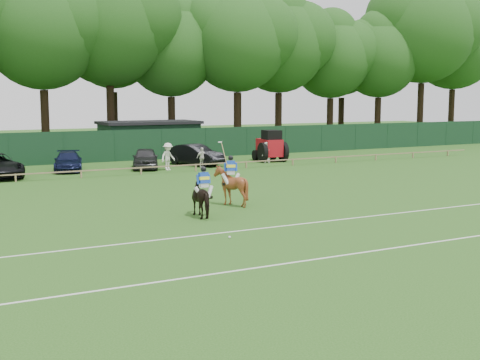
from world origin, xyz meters
TOP-DOWN VIEW (x-y plane):
  - ground at (0.00, 0.00)m, footprint 160.00×160.00m
  - horse_dark at (-1.62, 2.35)m, footprint 0.95×1.96m
  - horse_chestnut at (0.74, 4.39)m, footprint 2.04×2.15m
  - sedan_navy at (-2.82, 22.25)m, footprint 2.91×4.89m
  - hatch_grey at (2.45, 21.14)m, footprint 3.15×4.71m
  - estate_black at (6.53, 21.52)m, footprint 3.42×5.04m
  - spectator_left at (3.51, 19.43)m, footprint 1.42×1.15m
  - spectator_mid at (6.28, 19.77)m, footprint 0.92×0.51m
  - spectator_right at (12.23, 20.58)m, footprint 0.89×0.69m
  - rider_dark at (-1.62, 2.34)m, footprint 0.94×0.38m
  - rider_chestnut at (0.73, 4.38)m, footprint 0.91×0.76m
  - polo_ball at (-2.58, -1.96)m, footprint 0.09×0.09m
  - pitch_lines at (0.00, -3.50)m, footprint 60.00×5.10m
  - pitch_rail at (0.00, 18.00)m, footprint 62.10×0.10m
  - perimeter_fence at (0.00, 27.00)m, footprint 92.08×0.08m
  - utility_shed at (6.00, 30.00)m, footprint 8.40×4.40m
  - tree_row at (2.00, 35.00)m, footprint 96.00×12.00m
  - tractor at (13.01, 21.34)m, footprint 2.33×3.19m

SIDE VIEW (x-z plane):
  - ground at x=0.00m, z-range 0.00..0.00m
  - tree_row at x=2.00m, z-range -10.50..10.50m
  - pitch_lines at x=0.00m, z-range 0.00..0.01m
  - polo_ball at x=-2.58m, z-range 0.00..0.09m
  - pitch_rail at x=0.00m, z-range 0.20..0.70m
  - sedan_navy at x=-2.82m, z-range 0.00..1.33m
  - spectator_mid at x=6.28m, z-range 0.00..1.48m
  - hatch_grey at x=2.45m, z-range 0.00..1.49m
  - estate_black at x=6.53m, z-range 0.00..1.57m
  - horse_dark at x=-1.62m, z-range 0.00..1.63m
  - spectator_right at x=12.23m, z-range 0.00..1.63m
  - horse_chestnut at x=0.74m, z-range 0.00..1.88m
  - spectator_left at x=3.51m, z-range 0.00..1.92m
  - tractor at x=13.01m, z-range -0.07..2.43m
  - perimeter_fence at x=0.00m, z-range 0.00..2.50m
  - utility_shed at x=6.00m, z-range 0.02..3.06m
  - rider_dark at x=-1.62m, z-range 0.84..2.25m
  - rider_chestnut at x=0.73m, z-range 0.73..2.78m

